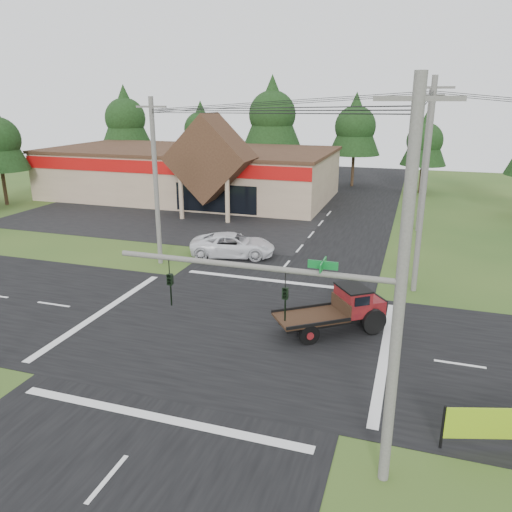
% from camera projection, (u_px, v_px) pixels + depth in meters
% --- Properties ---
extents(ground, '(120.00, 120.00, 0.00)m').
position_uv_depth(ground, '(231.00, 331.00, 23.32)').
color(ground, '#28491A').
rests_on(ground, ground).
extents(road_ns, '(12.00, 120.00, 0.02)m').
position_uv_depth(road_ns, '(231.00, 331.00, 23.32)').
color(road_ns, black).
rests_on(road_ns, ground).
extents(road_ew, '(120.00, 12.00, 0.02)m').
position_uv_depth(road_ew, '(231.00, 331.00, 23.32)').
color(road_ew, black).
rests_on(road_ew, ground).
extents(parking_apron, '(28.00, 14.00, 0.02)m').
position_uv_depth(parking_apron, '(160.00, 219.00, 44.66)').
color(parking_apron, black).
rests_on(parking_apron, ground).
extents(cvs_building, '(30.40, 18.20, 9.19)m').
position_uv_depth(cvs_building, '(192.00, 172.00, 53.90)').
color(cvs_building, tan).
rests_on(cvs_building, ground).
extents(traffic_signal_mast, '(8.12, 0.24, 7.00)m').
position_uv_depth(traffic_signal_mast, '(332.00, 330.00, 13.47)').
color(traffic_signal_mast, '#595651').
rests_on(traffic_signal_mast, ground).
extents(utility_pole_nr, '(2.00, 0.30, 11.00)m').
position_uv_depth(utility_pole_nr, '(400.00, 296.00, 12.61)').
color(utility_pole_nr, '#595651').
rests_on(utility_pole_nr, ground).
extents(utility_pole_nw, '(2.00, 0.30, 10.50)m').
position_uv_depth(utility_pole_nw, '(156.00, 182.00, 31.30)').
color(utility_pole_nw, '#595651').
rests_on(utility_pole_nw, ground).
extents(utility_pole_ne, '(2.00, 0.30, 11.50)m').
position_uv_depth(utility_pole_ne, '(424.00, 187.00, 26.43)').
color(utility_pole_ne, '#595651').
rests_on(utility_pole_ne, ground).
extents(utility_pole_n, '(2.00, 0.30, 11.20)m').
position_uv_depth(utility_pole_n, '(424.00, 160.00, 39.17)').
color(utility_pole_n, '#595651').
rests_on(utility_pole_n, ground).
extents(tree_row_a, '(6.72, 6.72, 12.12)m').
position_uv_depth(tree_row_a, '(125.00, 116.00, 65.96)').
color(tree_row_a, '#332316').
rests_on(tree_row_a, ground).
extents(tree_row_b, '(5.60, 5.60, 10.10)m').
position_uv_depth(tree_row_b, '(201.00, 127.00, 65.24)').
color(tree_row_b, '#332316').
rests_on(tree_row_b, ground).
extents(tree_row_c, '(7.28, 7.28, 13.13)m').
position_uv_depth(tree_row_c, '(272.00, 112.00, 60.78)').
color(tree_row_c, '#332316').
rests_on(tree_row_c, ground).
extents(tree_row_d, '(6.16, 6.16, 11.11)m').
position_uv_depth(tree_row_d, '(355.00, 124.00, 59.15)').
color(tree_row_d, '#332316').
rests_on(tree_row_d, ground).
extents(tree_row_e, '(5.04, 5.04, 9.09)m').
position_uv_depth(tree_row_e, '(425.00, 139.00, 55.39)').
color(tree_row_e, '#332316').
rests_on(tree_row_e, ground).
extents(antique_flatbed_truck, '(5.33, 4.64, 2.16)m').
position_uv_depth(antique_flatbed_truck, '(332.00, 310.00, 22.92)').
color(antique_flatbed_truck, '#4F0B15').
rests_on(antique_flatbed_truck, ground).
extents(white_pickup, '(6.18, 3.93, 1.59)m').
position_uv_depth(white_pickup, '(233.00, 245.00, 34.11)').
color(white_pickup, white).
rests_on(white_pickup, ground).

